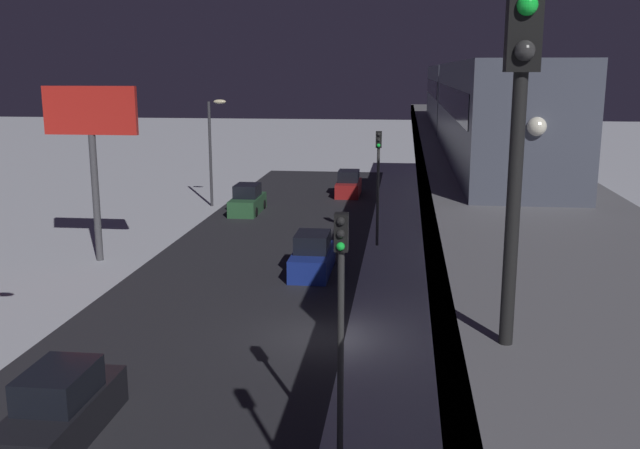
# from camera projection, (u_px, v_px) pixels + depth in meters

# --- Properties ---
(ground_plane) EXTENTS (240.00, 240.00, 0.00)m
(ground_plane) POSITION_uv_depth(u_px,v_px,m) (316.00, 337.00, 26.34)
(ground_plane) COLOR silver
(avenue_asphalt) EXTENTS (11.00, 87.99, 0.01)m
(avenue_asphalt) POSITION_uv_depth(u_px,v_px,m) (199.00, 332.00, 26.86)
(avenue_asphalt) COLOR #28282D
(avenue_asphalt) RESTS_ON ground_plane
(elevated_railway) EXTENTS (5.00, 87.99, 6.52)m
(elevated_railway) POSITION_uv_depth(u_px,v_px,m) (488.00, 190.00, 24.47)
(elevated_railway) COLOR slate
(elevated_railway) RESTS_ON ground_plane
(subway_train) EXTENTS (2.94, 36.87, 3.40)m
(subway_train) POSITION_uv_depth(u_px,v_px,m) (469.00, 99.00, 34.07)
(subway_train) COLOR #4C5160
(subway_train) RESTS_ON elevated_railway
(rail_signal) EXTENTS (0.36, 0.41, 4.00)m
(rail_signal) POSITION_uv_depth(u_px,v_px,m) (519.00, 107.00, 7.74)
(rail_signal) COLOR black
(rail_signal) RESTS_ON elevated_railway
(sedan_green) EXTENTS (1.91, 4.53, 1.97)m
(sedan_green) POSITION_uv_depth(u_px,v_px,m) (248.00, 201.00, 49.34)
(sedan_green) COLOR #2D6038
(sedan_green) RESTS_ON ground_plane
(sedan_blue) EXTENTS (1.80, 4.50, 1.97)m
(sedan_blue) POSITION_uv_depth(u_px,v_px,m) (312.00, 257.00, 34.62)
(sedan_blue) COLOR navy
(sedan_blue) RESTS_ON ground_plane
(sedan_red) EXTENTS (1.80, 4.34, 1.97)m
(sedan_red) POSITION_uv_depth(u_px,v_px,m) (349.00, 185.00, 56.18)
(sedan_red) COLOR #A51E1E
(sedan_red) RESTS_ON ground_plane
(sedan_black_3) EXTENTS (1.80, 4.76, 1.97)m
(sedan_black_3) POSITION_uv_depth(u_px,v_px,m) (61.00, 410.00, 18.96)
(sedan_black_3) COLOR black
(sedan_black_3) RESTS_ON ground_plane
(traffic_light_near) EXTENTS (0.32, 0.44, 6.40)m
(traffic_light_near) POSITION_uv_depth(u_px,v_px,m) (341.00, 304.00, 16.98)
(traffic_light_near) COLOR #2D2D2D
(traffic_light_near) RESTS_ON ground_plane
(traffic_light_mid) EXTENTS (0.32, 0.44, 6.40)m
(traffic_light_mid) POSITION_uv_depth(u_px,v_px,m) (378.00, 171.00, 39.30)
(traffic_light_mid) COLOR #2D2D2D
(traffic_light_mid) RESTS_ON ground_plane
(commercial_billboard) EXTENTS (4.80, 0.36, 8.90)m
(commercial_billboard) POSITION_uv_depth(u_px,v_px,m) (91.00, 128.00, 35.60)
(commercial_billboard) COLOR #4C4C51
(commercial_billboard) RESTS_ON ground_plane
(street_lamp_far) EXTENTS (1.35, 0.44, 7.65)m
(street_lamp_far) POSITION_uv_depth(u_px,v_px,m) (213.00, 140.00, 50.81)
(street_lamp_far) COLOR #38383D
(street_lamp_far) RESTS_ON ground_plane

